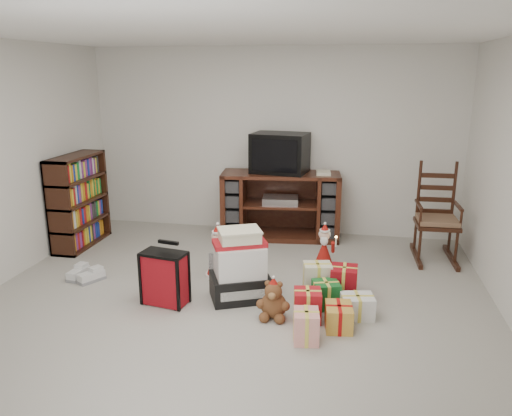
{
  "coord_description": "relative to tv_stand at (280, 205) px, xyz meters",
  "views": [
    {
      "loc": [
        1.06,
        -4.17,
        2.18
      ],
      "look_at": [
        0.14,
        0.6,
        0.84
      ],
      "focal_mm": 35.0,
      "sensor_mm": 36.0,
      "label": 1
    }
  ],
  "objects": [
    {
      "name": "gift_cluster",
      "position": [
        0.77,
        -2.12,
        -0.31
      ],
      "size": [
        0.78,
        1.14,
        0.27
      ],
      "color": "#A9131A",
      "rests_on": "floor"
    },
    {
      "name": "tv_stand",
      "position": [
        0.0,
        0.0,
        0.0
      ],
      "size": [
        1.6,
        0.72,
        0.89
      ],
      "rotation": [
        0.0,
        0.0,
        0.11
      ],
      "color": "#4E2616",
      "rests_on": "floor"
    },
    {
      "name": "mrs_claus_figurine",
      "position": [
        -0.47,
        -1.46,
        -0.21
      ],
      "size": [
        0.29,
        0.28,
        0.6
      ],
      "color": "maroon",
      "rests_on": "floor"
    },
    {
      "name": "gift_pile",
      "position": [
        -0.11,
        -1.95,
        -0.14
      ],
      "size": [
        0.67,
        0.6,
        0.7
      ],
      "rotation": [
        0.0,
        0.0,
        0.42
      ],
      "color": "black",
      "rests_on": "floor"
    },
    {
      "name": "santa_figurine",
      "position": [
        0.65,
        -1.04,
        -0.23
      ],
      "size": [
        0.27,
        0.25,
        0.54
      ],
      "color": "maroon",
      "rests_on": "floor"
    },
    {
      "name": "teddy_bear",
      "position": [
        0.27,
        -2.28,
        -0.29
      ],
      "size": [
        0.24,
        0.21,
        0.35
      ],
      "color": "brown",
      "rests_on": "floor"
    },
    {
      "name": "sneaker_pair",
      "position": [
        -1.86,
        -1.82,
        -0.39
      ],
      "size": [
        0.39,
        0.31,
        0.1
      ],
      "rotation": [
        0.0,
        0.0,
        -0.26
      ],
      "color": "silver",
      "rests_on": "floor"
    },
    {
      "name": "red_suitcase",
      "position": [
        -0.79,
        -2.2,
        -0.18
      ],
      "size": [
        0.44,
        0.28,
        0.62
      ],
      "rotation": [
        0.0,
        0.0,
        -0.17
      ],
      "color": "maroon",
      "rests_on": "floor"
    },
    {
      "name": "rocking_chair",
      "position": [
        1.93,
        -0.4,
        -0.04
      ],
      "size": [
        0.5,
        0.81,
        1.2
      ],
      "rotation": [
        0.0,
        0.0,
        0.03
      ],
      "color": "black",
      "rests_on": "floor"
    },
    {
      "name": "room",
      "position": [
        -0.16,
        -2.19,
        0.8
      ],
      "size": [
        5.01,
        5.01,
        2.51
      ],
      "color": "#ACA99E",
      "rests_on": "ground"
    },
    {
      "name": "bookshelf",
      "position": [
        -2.47,
        -0.79,
        0.12
      ],
      "size": [
        0.32,
        0.96,
        1.17
      ],
      "color": "black",
      "rests_on": "floor"
    },
    {
      "name": "stocking",
      "position": [
        -0.26,
        -1.96,
        -0.18
      ],
      "size": [
        0.27,
        0.17,
        0.53
      ],
      "primitive_type": null,
      "rotation": [
        0.0,
        0.0,
        -0.3
      ],
      "color": "#0C7420",
      "rests_on": "floor"
    },
    {
      "name": "crt_television",
      "position": [
        -0.02,
        0.04,
        0.7
      ],
      "size": [
        0.77,
        0.6,
        0.52
      ],
      "rotation": [
        0.0,
        0.0,
        -0.15
      ],
      "color": "black",
      "rests_on": "tv_stand"
    }
  ]
}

